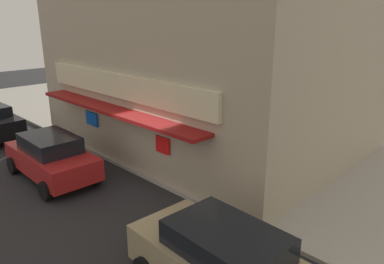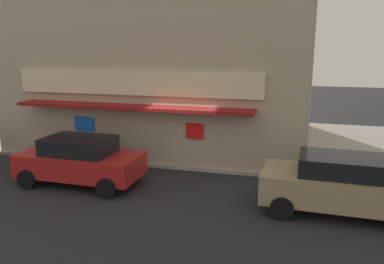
{
  "view_description": "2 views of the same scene",
  "coord_description": "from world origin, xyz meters",
  "px_view_note": "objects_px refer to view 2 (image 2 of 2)",
  "views": [
    {
      "loc": [
        9.25,
        -7.34,
        5.63
      ],
      "look_at": [
        -0.25,
        2.11,
        1.4
      ],
      "focal_mm": 34.25,
      "sensor_mm": 36.0,
      "label": 1
    },
    {
      "loc": [
        3.96,
        -13.33,
        4.65
      ],
      "look_at": [
        -0.26,
        2.12,
        1.01
      ],
      "focal_mm": 36.14,
      "sensor_mm": 36.0,
      "label": 2
    }
  ],
  "objects_px": {
    "traffic_light": "(199,66)",
    "fire_hydrant": "(161,150)",
    "pedestrian": "(290,133)",
    "trash_can": "(83,137)",
    "potted_plant_by_doorway": "(191,142)",
    "parked_car_red": "(80,160)",
    "parked_car_tan": "(342,184)"
  },
  "relations": [
    {
      "from": "traffic_light",
      "to": "fire_hydrant",
      "type": "height_order",
      "value": "traffic_light"
    },
    {
      "from": "pedestrian",
      "to": "trash_can",
      "type": "bearing_deg",
      "value": -175.27
    },
    {
      "from": "trash_can",
      "to": "potted_plant_by_doorway",
      "type": "bearing_deg",
      "value": 4.99
    },
    {
      "from": "potted_plant_by_doorway",
      "to": "traffic_light",
      "type": "bearing_deg",
      "value": -60.75
    },
    {
      "from": "pedestrian",
      "to": "parked_car_red",
      "type": "xyz_separation_m",
      "value": [
        -6.78,
        -4.73,
        -0.29
      ]
    },
    {
      "from": "potted_plant_by_doorway",
      "to": "fire_hydrant",
      "type": "bearing_deg",
      "value": -116.31
    },
    {
      "from": "potted_plant_by_doorway",
      "to": "parked_car_tan",
      "type": "relative_size",
      "value": 0.19
    },
    {
      "from": "fire_hydrant",
      "to": "trash_can",
      "type": "distance_m",
      "value": 4.3
    },
    {
      "from": "traffic_light",
      "to": "fire_hydrant",
      "type": "distance_m",
      "value": 3.6
    },
    {
      "from": "parked_car_tan",
      "to": "parked_car_red",
      "type": "bearing_deg",
      "value": 178.77
    },
    {
      "from": "traffic_light",
      "to": "trash_can",
      "type": "height_order",
      "value": "traffic_light"
    },
    {
      "from": "trash_can",
      "to": "parked_car_red",
      "type": "relative_size",
      "value": 0.22
    },
    {
      "from": "potted_plant_by_doorway",
      "to": "parked_car_red",
      "type": "height_order",
      "value": "parked_car_red"
    },
    {
      "from": "traffic_light",
      "to": "trash_can",
      "type": "xyz_separation_m",
      "value": [
        -5.61,
        0.79,
        -3.27
      ]
    },
    {
      "from": "trash_can",
      "to": "potted_plant_by_doorway",
      "type": "xyz_separation_m",
      "value": [
        4.92,
        0.43,
        -0.02
      ]
    },
    {
      "from": "traffic_light",
      "to": "fire_hydrant",
      "type": "bearing_deg",
      "value": -166.85
    },
    {
      "from": "trash_can",
      "to": "fire_hydrant",
      "type": "bearing_deg",
      "value": -15.21
    },
    {
      "from": "fire_hydrant",
      "to": "parked_car_tan",
      "type": "relative_size",
      "value": 0.21
    },
    {
      "from": "potted_plant_by_doorway",
      "to": "parked_car_tan",
      "type": "bearing_deg",
      "value": -39.15
    },
    {
      "from": "traffic_light",
      "to": "parked_car_tan",
      "type": "distance_m",
      "value": 6.7
    },
    {
      "from": "fire_hydrant",
      "to": "pedestrian",
      "type": "distance_m",
      "value": 5.27
    },
    {
      "from": "trash_can",
      "to": "pedestrian",
      "type": "height_order",
      "value": "pedestrian"
    },
    {
      "from": "fire_hydrant",
      "to": "trash_can",
      "type": "xyz_separation_m",
      "value": [
        -4.15,
        1.13,
        0.01
      ]
    },
    {
      "from": "pedestrian",
      "to": "traffic_light",
      "type": "bearing_deg",
      "value": -155.89
    },
    {
      "from": "pedestrian",
      "to": "parked_car_tan",
      "type": "relative_size",
      "value": 0.4
    },
    {
      "from": "traffic_light",
      "to": "parked_car_tan",
      "type": "relative_size",
      "value": 1.33
    },
    {
      "from": "parked_car_tan",
      "to": "trash_can",
      "type": "bearing_deg",
      "value": 158.51
    },
    {
      "from": "pedestrian",
      "to": "parked_car_tan",
      "type": "distance_m",
      "value": 5.14
    },
    {
      "from": "traffic_light",
      "to": "parked_car_red",
      "type": "bearing_deg",
      "value": -136.33
    },
    {
      "from": "fire_hydrant",
      "to": "potted_plant_by_doorway",
      "type": "xyz_separation_m",
      "value": [
        0.77,
        1.56,
        -0.01
      ]
    },
    {
      "from": "traffic_light",
      "to": "trash_can",
      "type": "distance_m",
      "value": 6.54
    },
    {
      "from": "traffic_light",
      "to": "pedestrian",
      "type": "distance_m",
      "value": 4.65
    }
  ]
}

